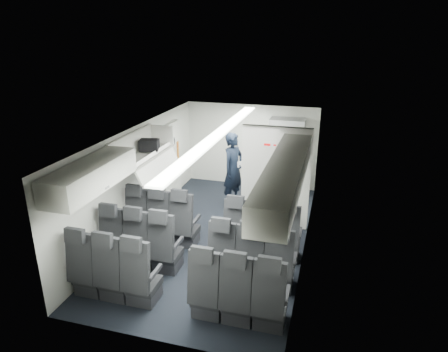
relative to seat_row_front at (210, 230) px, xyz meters
The scene contains 14 objects.
cabin_shell 0.90m from the seat_row_front, 90.00° to the left, with size 3.41×6.01×2.16m.
seat_row_front is the anchor object (origin of this frame).
seat_row_mid 0.90m from the seat_row_front, 90.00° to the right, with size 3.33×0.56×1.24m.
seat_row_rear 1.80m from the seat_row_front, 90.00° to the right, with size 3.33×0.56×1.24m.
overhead_bin_left_rear 2.50m from the seat_row_front, 133.68° to the right, with size 0.53×1.80×0.40m.
overhead_bin_left_front_open 1.98m from the seat_row_front, 168.87° to the left, with size 0.64×1.70×0.72m.
overhead_bin_right_rear 2.50m from the seat_row_front, 46.32° to the right, with size 0.53×1.80×0.40m.
overhead_bin_right_front 2.04m from the seat_row_front, 11.46° to the left, with size 0.53×1.70×0.40m.
bulkhead_partition 1.79m from the seat_row_front, 53.69° to the left, with size 1.40×0.15×2.13m.
galley_unit 3.43m from the seat_row_front, 73.72° to the left, with size 0.85×0.52×1.90m.
boarding_door 2.71m from the seat_row_front, 128.16° to the left, with size 0.12×1.27×1.86m.
flight_attendant 2.16m from the seat_row_front, 92.81° to the left, with size 0.64×0.42×1.75m, color black.
carry_on_bag 2.04m from the seat_row_front, 160.47° to the left, with size 0.36×0.25×0.22m, color black.
papers 2.16m from the seat_row_front, 87.59° to the left, with size 0.20×0.02×0.14m, color white.
Camera 1 is at (2.04, -6.85, 3.91)m, focal length 32.00 mm.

